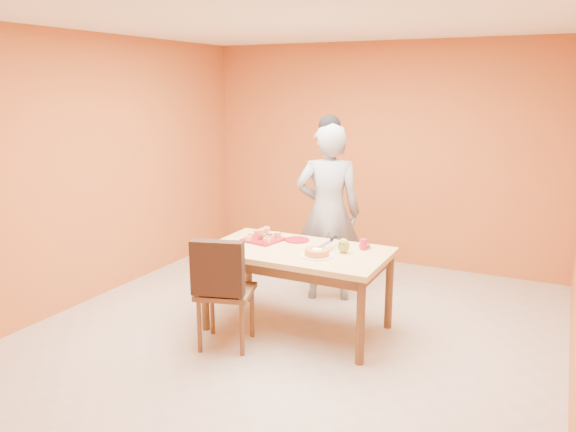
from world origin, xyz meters
The scene contains 16 objects.
floor centered at (0.00, 0.00, 0.00)m, with size 5.00×5.00×0.00m, color #BAAE9E.
ceiling centered at (0.00, 0.00, 2.70)m, with size 5.00×5.00×0.00m, color white.
wall_back centered at (0.00, 2.50, 1.35)m, with size 4.50×4.50×0.00m, color #B06328.
wall_left centered at (-2.25, 0.00, 1.35)m, with size 5.00×5.00×0.00m, color #B06328.
dining_table centered at (0.00, 0.15, 0.67)m, with size 1.60×0.90×0.76m.
dining_chair centered at (-0.40, -0.44, 0.51)m, with size 0.57×0.64×0.98m.
pastry_pile centered at (-0.41, 0.26, 0.83)m, with size 0.29×0.29×0.09m, color tan, non-canonical shape.
person centered at (-0.06, 1.00, 0.91)m, with size 0.66×0.44×1.82m, color gray.
pastry_platter centered at (-0.41, 0.26, 0.77)m, with size 0.32×0.32×0.02m, color maroon.
red_dinner_plate centered at (-0.12, 0.39, 0.77)m, with size 0.23×0.23×0.01m, color maroon.
white_cake_plate centered at (0.24, 0.02, 0.77)m, with size 0.28×0.28×0.01m, color white.
sponge_cake centered at (0.24, 0.02, 0.80)m, with size 0.21×0.21×0.05m, color orange.
cake_server centered at (0.25, 0.20, 0.83)m, with size 0.05×0.24×0.01m, color white.
egg_ornament centered at (0.41, 0.22, 0.82)m, with size 0.10×0.08×0.13m, color olive.
magenta_glass centered at (0.53, 0.40, 0.81)m, with size 0.07×0.07×0.09m, color #B31A3E.
checker_tin centered at (0.52, 0.46, 0.78)m, with size 0.10×0.10×0.03m, color #3C2510.
Camera 1 is at (2.06, -4.18, 2.18)m, focal length 35.00 mm.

